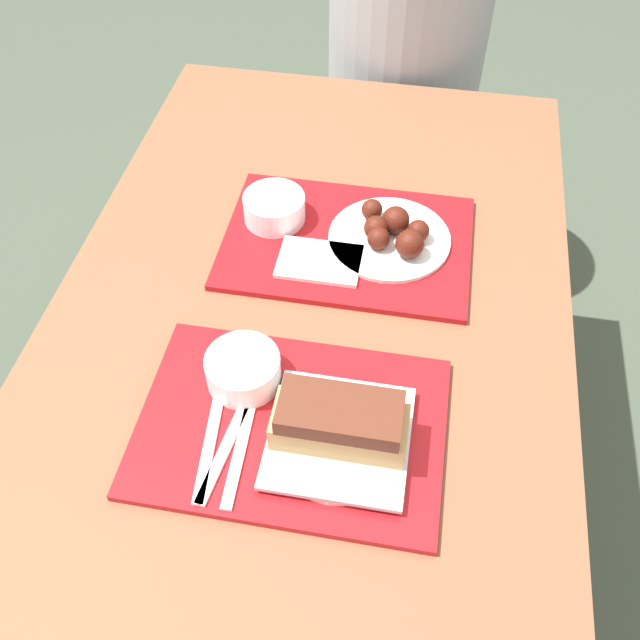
{
  "coord_description": "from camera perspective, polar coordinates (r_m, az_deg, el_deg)",
  "views": [
    {
      "loc": [
        0.16,
        -0.75,
        1.65
      ],
      "look_at": [
        0.03,
        -0.03,
        0.8
      ],
      "focal_mm": 40.0,
      "sensor_mm": 36.0,
      "label": 1
    }
  ],
  "objects": [
    {
      "name": "brisket_sandwich_plate",
      "position": [
        0.99,
        1.57,
        -8.64
      ],
      "size": [
        0.2,
        0.2,
        0.09
      ],
      "color": "white",
      "rests_on": "tray_near"
    },
    {
      "name": "plastic_fork_near",
      "position": [
        1.02,
        -7.7,
        -10.38
      ],
      "size": [
        0.04,
        0.17,
        0.0
      ],
      "color": "white",
      "rests_on": "tray_near"
    },
    {
      "name": "tray_near",
      "position": [
        1.04,
        -2.32,
        -8.5
      ],
      "size": [
        0.44,
        0.31,
        0.01
      ],
      "color": "#B21419",
      "rests_on": "picnic_table"
    },
    {
      "name": "napkin_far",
      "position": [
        1.24,
        0.0,
        4.72
      ],
      "size": [
        0.14,
        0.1,
        0.01
      ],
      "color": "white",
      "rests_on": "tray_far"
    },
    {
      "name": "plastic_spoon_near",
      "position": [
        1.03,
        -8.9,
        -10.16
      ],
      "size": [
        0.03,
        0.17,
        0.0
      ],
      "color": "white",
      "rests_on": "tray_near"
    },
    {
      "name": "person_seated_across",
      "position": [
        1.93,
        6.98,
        21.04
      ],
      "size": [
        0.39,
        0.39,
        0.73
      ],
      "color": "#9E9EA3",
      "rests_on": "picnic_bench_far"
    },
    {
      "name": "tray_far",
      "position": [
        1.29,
        2.18,
        6.23
      ],
      "size": [
        0.44,
        0.31,
        0.01
      ],
      "color": "#B21419",
      "rests_on": "picnic_table"
    },
    {
      "name": "picnic_bench_far",
      "position": [
        2.13,
        4.0,
        12.62
      ],
      "size": [
        0.82,
        0.28,
        0.44
      ],
      "color": "brown",
      "rests_on": "ground_plane"
    },
    {
      "name": "picnic_table",
      "position": [
        1.25,
        -1.02,
        -2.99
      ],
      "size": [
        0.86,
        1.47,
        0.76
      ],
      "color": "brown",
      "rests_on": "ground_plane"
    },
    {
      "name": "plastic_knife_near",
      "position": [
        1.02,
        -6.49,
        -10.59
      ],
      "size": [
        0.02,
        0.17,
        0.0
      ],
      "color": "white",
      "rests_on": "tray_near"
    },
    {
      "name": "bowl_coleslaw_far",
      "position": [
        1.31,
        -3.68,
        9.04
      ],
      "size": [
        0.11,
        0.11,
        0.05
      ],
      "color": "white",
      "rests_on": "tray_far"
    },
    {
      "name": "ground_plane",
      "position": [
        1.82,
        -0.73,
        -15.69
      ],
      "size": [
        12.0,
        12.0,
        0.0
      ],
      "primitive_type": "plane",
      "color": "#424C3D"
    },
    {
      "name": "condiment_packet",
      "position": [
        1.07,
        -1.53,
        -5.15
      ],
      "size": [
        0.04,
        0.03,
        0.01
      ],
      "color": "teal",
      "rests_on": "tray_near"
    },
    {
      "name": "wings_plate_far",
      "position": [
        1.28,
        5.77,
        6.92
      ],
      "size": [
        0.22,
        0.22,
        0.06
      ],
      "color": "white",
      "rests_on": "tray_far"
    },
    {
      "name": "bowl_coleslaw_near",
      "position": [
        1.07,
        -6.17,
        -3.88
      ],
      "size": [
        0.11,
        0.11,
        0.05
      ],
      "color": "white",
      "rests_on": "tray_near"
    }
  ]
}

